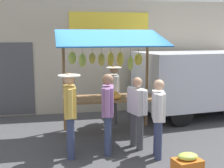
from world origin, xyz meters
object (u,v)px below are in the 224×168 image
(market_stall, at_px, (109,68))
(parked_van, at_px, (207,77))
(vendor_with_sunhat, at_px, (114,90))
(shopper_with_ponytail, at_px, (70,108))
(shopper_in_grey_tee, at_px, (108,108))
(shopper_with_shopping_bag, at_px, (158,114))
(shopper_in_striped_shirt, at_px, (137,108))
(produce_crate_near, at_px, (187,167))

(market_stall, distance_m, parked_van, 3.35)
(vendor_with_sunhat, relative_size, shopper_with_ponytail, 0.94)
(shopper_in_grey_tee, bearing_deg, parked_van, -42.02)
(vendor_with_sunhat, xyz_separation_m, shopper_with_ponytail, (1.29, 2.07, 0.07))
(market_stall, distance_m, shopper_with_ponytail, 1.84)
(vendor_with_sunhat, xyz_separation_m, parked_van, (-2.89, -0.38, 0.21))
(shopper_with_shopping_bag, height_order, shopper_in_striped_shirt, shopper_with_shopping_bag)
(shopper_in_striped_shirt, relative_size, shopper_with_ponytail, 0.91)
(vendor_with_sunhat, distance_m, shopper_in_grey_tee, 2.12)
(shopper_with_shopping_bag, bearing_deg, shopper_in_grey_tee, 80.68)
(parked_van, distance_m, produce_crate_near, 4.53)
(vendor_with_sunhat, distance_m, shopper_with_ponytail, 2.44)
(market_stall, relative_size, shopper_in_grey_tee, 1.55)
(shopper_in_grey_tee, distance_m, parked_van, 4.21)
(shopper_with_shopping_bag, height_order, produce_crate_near, shopper_with_shopping_bag)
(shopper_with_shopping_bag, xyz_separation_m, shopper_in_striped_shirt, (0.26, -0.57, -0.02))
(shopper_with_shopping_bag, xyz_separation_m, parked_van, (-2.52, -2.82, 0.25))
(shopper_in_grey_tee, bearing_deg, shopper_in_striped_shirt, -62.43)
(vendor_with_sunhat, bearing_deg, shopper_with_shopping_bag, 10.80)
(shopper_with_shopping_bag, distance_m, parked_van, 3.79)
(parked_van, bearing_deg, produce_crate_near, 51.37)
(shopper_in_grey_tee, bearing_deg, shopper_with_shopping_bag, -100.67)
(market_stall, distance_m, shopper_with_shopping_bag, 1.99)
(market_stall, xyz_separation_m, parked_van, (-3.15, -1.06, -0.46))
(vendor_with_sunhat, xyz_separation_m, shopper_with_shopping_bag, (-0.36, 2.44, -0.03))
(parked_van, height_order, produce_crate_near, parked_van)
(market_stall, bearing_deg, produce_crate_near, 106.48)
(shopper_in_grey_tee, distance_m, produce_crate_near, 1.88)
(shopper_in_striped_shirt, height_order, produce_crate_near, shopper_in_striped_shirt)
(shopper_in_grey_tee, bearing_deg, shopper_with_ponytail, 104.85)
(shopper_in_grey_tee, height_order, shopper_in_striped_shirt, shopper_in_grey_tee)
(vendor_with_sunhat, relative_size, parked_van, 0.34)
(market_stall, xyz_separation_m, vendor_with_sunhat, (-0.26, -0.68, -0.67))
(produce_crate_near, bearing_deg, shopper_in_striped_shirt, -73.79)
(market_stall, bearing_deg, shopper_with_shopping_bag, 109.46)
(vendor_with_sunhat, xyz_separation_m, produce_crate_near, (-0.54, 3.39, -0.71))
(shopper_with_ponytail, xyz_separation_m, parked_van, (-4.18, -2.45, 0.15))
(shopper_with_shopping_bag, bearing_deg, vendor_with_sunhat, 22.61)
(shopper_with_shopping_bag, bearing_deg, parked_van, -27.75)
(vendor_with_sunhat, height_order, shopper_in_grey_tee, shopper_in_grey_tee)
(parked_van, relative_size, produce_crate_near, 9.11)
(shopper_with_shopping_bag, relative_size, shopper_in_grey_tee, 0.95)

